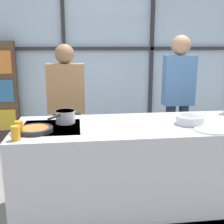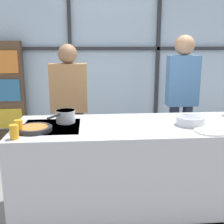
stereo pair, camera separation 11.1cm
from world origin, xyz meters
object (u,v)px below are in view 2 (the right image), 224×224
Objects in this scene: white_plate at (211,131)px; spectator_center_left at (182,94)px; juice_glass_near at (14,132)px; spectator_far_left at (69,103)px; frying_pan at (33,129)px; mixing_bowl at (190,120)px; juice_glass_far at (19,127)px; saucepan at (65,116)px.

spectator_center_left is at bearing 83.75° from white_plate.
juice_glass_near is (-1.75, -1.21, -0.07)m from spectator_center_left.
frying_pan is at bearing 76.58° from spectator_far_left.
spectator_center_left is 1.93m from frying_pan.
juice_glass_near is at bearing 73.95° from spectator_far_left.
frying_pan is 0.23m from juice_glass_near.
mixing_bowl is (1.17, -0.94, 0.01)m from spectator_far_left.
spectator_center_left is 14.97× the size of juice_glass_far.
mixing_bowl is at bearing 4.91° from juice_glass_far.
white_plate is at bearing -17.49° from saucepan.
mixing_bowl is 1.54m from juice_glass_near.
frying_pan is (-1.64, -1.02, -0.10)m from spectator_center_left.
spectator_far_left is 5.11× the size of saucepan.
juice_glass_far is (-1.62, 0.09, 0.05)m from white_plate.
spectator_far_left is 1.72m from white_plate.
saucepan is at bearing 28.94° from spectator_center_left.
white_plate is 2.42× the size of juice_glass_far.
mixing_bowl reaches higher than frying_pan.
spectator_far_left is 0.77m from saucepan.
juice_glass_far is (-0.36, -0.31, -0.01)m from saucepan.
juice_glass_far is at bearing -175.09° from mixing_bowl.
saucepan is at bearing 162.51° from white_plate.
mixing_bowl is (1.41, 0.07, 0.02)m from frying_pan.
saucepan is 1.23× the size of mixing_bowl.
spectator_far_left is at bearing 137.57° from white_plate.
spectator_center_left reaches higher than saucepan.
spectator_center_left reaches higher than mixing_bowl.
mixing_bowl is 2.23× the size of juice_glass_far.
juice_glass_near is (-0.35, -1.21, 0.03)m from spectator_far_left.
spectator_center_left reaches higher than juice_glass_near.
saucepan reaches higher than juice_glass_near.
spectator_center_left reaches higher than juice_glass_far.
white_plate is 0.24m from mixing_bowl.
spectator_center_left is at bearing 31.56° from juice_glass_far.
white_plate is 1.62m from juice_glass_near.
white_plate is 2.42× the size of juice_glass_near.
saucepan is 1.14× the size of white_plate.
juice_glass_near is (-0.11, -0.20, 0.04)m from frying_pan.
spectator_center_left reaches higher than spectator_far_left.
frying_pan is at bearing 61.73° from juice_glass_near.
frying_pan is at bearing -177.11° from mixing_bowl.
juice_glass_far is (0.00, 0.14, 0.00)m from juice_glass_near.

